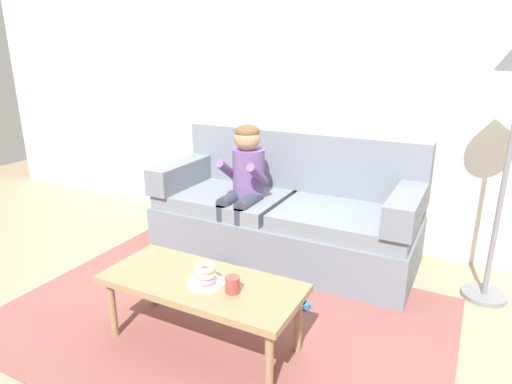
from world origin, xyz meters
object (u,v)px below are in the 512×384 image
Objects in this scene: coffee_table at (202,287)px; mug at (232,285)px; couch at (286,214)px; person_child at (244,179)px; donut at (206,279)px; toy_controller at (294,303)px.

mug reaches higher than coffee_table.
couch is 1.85× the size of coffee_table.
donut is (0.40, -1.17, -0.22)m from person_child.
mug is 0.40× the size of toy_controller.
couch is at bearing 36.92° from person_child.
coffee_table is 1.05× the size of person_child.
couch is 1.40m from donut.
donut is at bearing -71.12° from person_child.
donut is at bearing -85.16° from couch.
couch is at bearing 101.75° from mug.
couch reaches higher than mug.
coffee_table is at bearing -87.05° from couch.
couch is 23.70× the size of mug.
person_child reaches higher than coffee_table.
person_child is 4.87× the size of toy_controller.
person_child reaches higher than donut.
toy_controller is at bearing 62.13° from coffee_table.
mug is (0.22, -0.03, 0.09)m from coffee_table.
coffee_table is 0.09m from donut.
person_child is 9.18× the size of donut.
couch is at bearing 99.12° from toy_controller.
person_child is at bearing 108.88° from donut.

